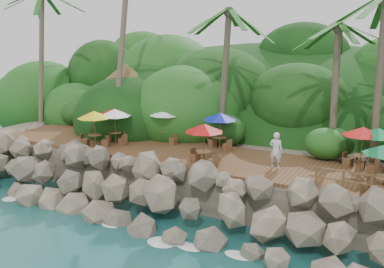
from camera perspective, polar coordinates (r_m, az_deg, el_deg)
The scene contains 10 objects.
ground at distance 19.63m, azimuth -8.78°, elevation -13.25°, with size 140.00×140.00×0.00m, color #19514F.
land_base at distance 32.63m, azimuth 8.57°, elevation -0.55°, with size 32.00×25.20×2.10m, color gray.
jungle_hill at distance 39.80m, azimuth 12.34°, elevation 0.21°, with size 44.80×28.00×15.40m, color #143811.
seawall at distance 20.63m, azimuth -5.47°, elevation -8.31°, with size 29.00×4.00×2.30m, color gray, non-canonical shape.
terrace at distance 23.52m, azimuth 0.00°, elevation -2.85°, with size 26.00×5.00×0.20m, color brown.
jungle_foliage at distance 31.99m, azimuth 7.87°, elevation -2.75°, with size 44.00×16.00×12.00m, color #143811, non-canonical shape.
foam_line at distance 19.82m, azimuth -8.24°, elevation -12.85°, with size 25.20×0.80×0.06m.
palapa at distance 29.75m, azimuth -9.06°, elevation 7.39°, with size 5.43×5.43×4.60m.
dining_clusters at distance 22.13m, azimuth 5.08°, elevation 1.06°, with size 18.72×5.16×2.13m.
waiter at distance 21.01m, azimuth 11.34°, elevation -2.19°, with size 0.67×0.44×1.83m, color silver.
Camera 1 is at (10.99, -13.77, 8.65)m, focal length 39.22 mm.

